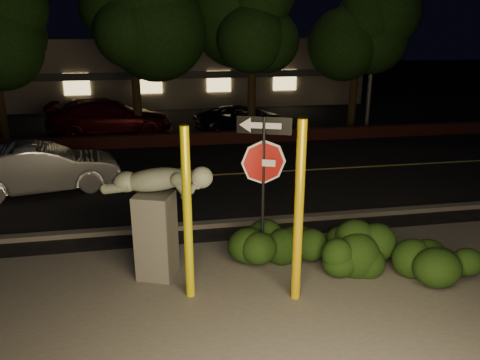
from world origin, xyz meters
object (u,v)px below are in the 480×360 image
(yellow_pole_right, at_px, (299,214))
(parked_car_red, at_px, (100,113))
(parked_car_dark, at_px, (242,118))
(parked_car_darkred, at_px, (112,118))
(signpost, at_px, (263,163))
(silver_sedan, at_px, (42,168))
(yellow_pole_left, at_px, (188,216))
(sculpture, at_px, (157,209))

(yellow_pole_right, distance_m, parked_car_red, 16.18)
(parked_car_dark, bearing_deg, parked_car_darkred, 72.82)
(signpost, distance_m, parked_car_red, 14.88)
(silver_sedan, height_order, parked_car_dark, silver_sedan)
(silver_sedan, xyz_separation_m, parked_car_red, (0.79, 8.53, 0.09))
(yellow_pole_left, bearing_deg, sculpture, 122.06)
(parked_car_red, bearing_deg, parked_car_dark, -102.35)
(yellow_pole_right, bearing_deg, yellow_pole_left, 167.72)
(yellow_pole_right, xyz_separation_m, silver_sedan, (-5.70, 6.87, -0.93))
(yellow_pole_left, distance_m, signpost, 1.89)
(parked_car_red, bearing_deg, signpost, -162.81)
(yellow_pole_right, bearing_deg, signpost, 103.85)
(parked_car_dark, bearing_deg, sculpture, 147.79)
(yellow_pole_right, height_order, parked_car_darkred, yellow_pole_right)
(silver_sedan, relative_size, parked_car_dark, 1.01)
(sculpture, distance_m, parked_car_red, 14.38)
(yellow_pole_right, relative_size, parked_car_dark, 0.76)
(signpost, bearing_deg, silver_sedan, 155.41)
(yellow_pole_right, bearing_deg, sculpture, 152.41)
(yellow_pole_right, bearing_deg, silver_sedan, 129.66)
(sculpture, xyz_separation_m, silver_sedan, (-3.30, 5.62, -0.70))
(sculpture, height_order, parked_car_dark, sculpture)
(parked_car_red, relative_size, parked_car_dark, 1.10)
(yellow_pole_right, relative_size, parked_car_red, 0.69)
(yellow_pole_left, xyz_separation_m, parked_car_dark, (3.46, 13.67, -0.98))
(yellow_pole_left, relative_size, parked_car_red, 0.66)
(silver_sedan, height_order, parked_car_red, parked_car_red)
(parked_car_red, distance_m, parked_car_darkred, 1.26)
(parked_car_darkred, relative_size, parked_car_dark, 1.23)
(signpost, xyz_separation_m, parked_car_darkred, (-3.97, 12.99, -1.43))
(sculpture, bearing_deg, parked_car_darkred, 118.81)
(signpost, relative_size, parked_car_dark, 0.71)
(yellow_pole_left, height_order, sculpture, yellow_pole_left)
(parked_car_dark, bearing_deg, silver_sedan, 119.73)
(yellow_pole_left, distance_m, parked_car_red, 15.32)
(yellow_pole_left, distance_m, silver_sedan, 7.56)
(yellow_pole_left, height_order, silver_sedan, yellow_pole_left)
(parked_car_red, height_order, parked_car_dark, parked_car_red)
(parked_car_dark, bearing_deg, parked_car_red, 63.53)
(silver_sedan, bearing_deg, signpost, -148.38)
(sculpture, bearing_deg, yellow_pole_left, -37.38)
(signpost, distance_m, parked_car_darkred, 13.66)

